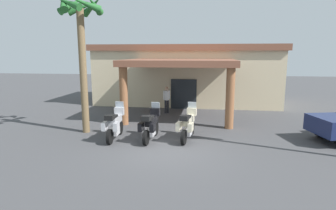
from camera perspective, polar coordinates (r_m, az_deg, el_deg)
name	(u,v)px	position (r m, az deg, el deg)	size (l,w,h in m)	color
ground_plane	(166,149)	(11.68, -0.35, -8.97)	(80.00, 80.00, 0.00)	#424244
motel_building	(187,74)	(22.49, 3.85, 6.38)	(14.10, 11.54, 4.50)	beige
motorcycle_silver	(115,124)	(13.06, -10.74, -3.85)	(0.71, 2.21, 1.61)	black
motorcycle_black	(151,125)	(12.72, -3.52, -4.07)	(0.73, 2.21, 1.61)	black
motorcycle_cream	(188,125)	(12.78, 4.04, -4.02)	(0.85, 2.20, 1.61)	black
pedestrian	(167,98)	(18.40, -0.27, 1.48)	(0.42, 0.39, 1.75)	black
palm_tree_roadside	(81,29)	(14.27, -17.22, 14.48)	(2.28, 2.29, 6.77)	brown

